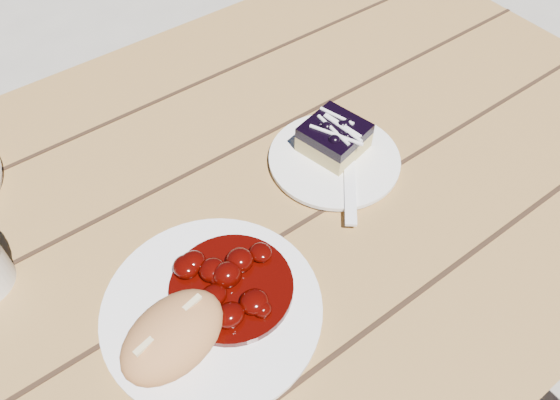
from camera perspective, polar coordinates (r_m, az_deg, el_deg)
picnic_table at (r=0.83m, az=-24.95°, el=-18.40°), size 2.00×1.55×0.75m
main_plate at (r=0.62m, az=-7.08°, el=-11.40°), size 0.24×0.24×0.02m
goulash_stew at (r=0.61m, az=-5.18°, el=-8.33°), size 0.14×0.14×0.04m
bread_roll at (r=0.57m, az=-11.14°, el=-13.78°), size 0.13×0.10×0.06m
dessert_plate at (r=0.76m, az=5.68°, el=4.18°), size 0.18×0.18×0.01m
blueberry_cake at (r=0.76m, az=5.68°, el=6.55°), size 0.09×0.09×0.05m
fork_dessert at (r=0.72m, az=7.33°, el=1.35°), size 0.12×0.14×0.00m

